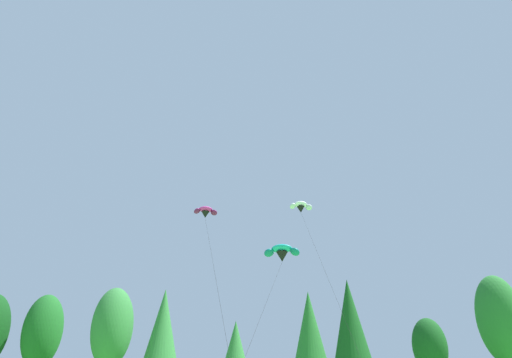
{
  "coord_description": "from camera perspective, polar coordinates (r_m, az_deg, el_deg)",
  "views": [
    {
      "loc": [
        0.29,
        -1.64,
        2.06
      ],
      "look_at": [
        -1.89,
        20.85,
        12.24
      ],
      "focal_mm": 30.42,
      "sensor_mm": 36.0,
      "label": 1
    }
  ],
  "objects": [
    {
      "name": "treeline_tree_c",
      "position": [
        60.74,
        -18.38,
        -17.98
      ],
      "size": [
        5.14,
        5.14,
        12.37
      ],
      "color": "#472D19",
      "rests_on": "ground_plane"
    },
    {
      "name": "treeline_tree_e",
      "position": [
        58.98,
        -2.71,
        -21.14
      ],
      "size": [
        3.44,
        3.44,
        8.39
      ],
      "color": "#472D19",
      "rests_on": "ground_plane"
    },
    {
      "name": "parafoil_kite_mid_white",
      "position": [
        49.04,
        5.92,
        -3.68
      ],
      "size": [
        4.64,
        18.74,
        18.31
      ],
      "color": "white"
    },
    {
      "name": "parafoil_kite_high_magenta",
      "position": [
        41.4,
        -6.65,
        -4.32
      ],
      "size": [
        6.63,
        17.42,
        14.99
      ],
      "color": "#D12893"
    },
    {
      "name": "treeline_tree_g",
      "position": [
        57.82,
        12.25,
        -17.58
      ],
      "size": [
        4.5,
        4.5,
        13.2
      ],
      "color": "#472D19",
      "rests_on": "ground_plane"
    },
    {
      "name": "treeline_tree_i",
      "position": [
        63.6,
        29.46,
        -15.75
      ],
      "size": [
        5.47,
        5.47,
        13.57
      ],
      "color": "#472D19",
      "rests_on": "ground_plane"
    },
    {
      "name": "treeline_tree_b",
      "position": [
        67.33,
        -26.26,
        -17.49
      ],
      "size": [
        5.04,
        5.04,
        12.02
      ],
      "color": "#472D19",
      "rests_on": "ground_plane"
    },
    {
      "name": "treeline_tree_h",
      "position": [
        59.74,
        21.89,
        -19.78
      ],
      "size": [
        4.06,
        4.06,
        8.38
      ],
      "color": "#472D19",
      "rests_on": "ground_plane"
    },
    {
      "name": "treeline_tree_f",
      "position": [
        59.88,
        7.05,
        -18.75
      ],
      "size": [
        4.28,
        4.28,
        12.19
      ],
      "color": "#472D19",
      "rests_on": "ground_plane"
    },
    {
      "name": "parafoil_kite_far_teal",
      "position": [
        40.76,
        3.42,
        -9.62
      ],
      "size": [
        3.57,
        18.69,
        11.55
      ],
      "color": "teal"
    },
    {
      "name": "treeline_tree_d",
      "position": [
        59.69,
        -12.16,
        -18.34
      ],
      "size": [
        4.3,
        4.3,
        12.3
      ],
      "color": "#472D19",
      "rests_on": "ground_plane"
    }
  ]
}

